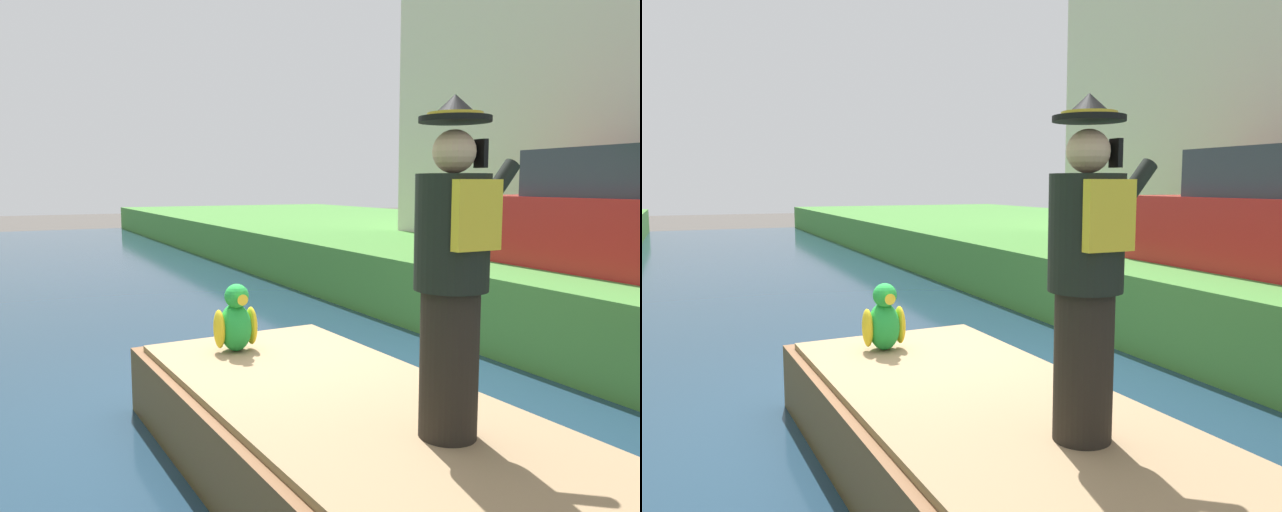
{
  "view_description": "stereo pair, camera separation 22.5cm",
  "coord_description": "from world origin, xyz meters",
  "views": [
    {
      "loc": [
        -1.96,
        -4.9,
        2.1
      ],
      "look_at": [
        -0.03,
        -1.18,
        1.61
      ],
      "focal_mm": 34.99,
      "sensor_mm": 36.0,
      "label": 1
    },
    {
      "loc": [
        -1.76,
        -5.0,
        2.1
      ],
      "look_at": [
        -0.03,
        -1.18,
        1.61
      ],
      "focal_mm": 34.99,
      "sensor_mm": 36.0,
      "label": 2
    }
  ],
  "objects": [
    {
      "name": "person_pirate",
      "position": [
        0.19,
        -2.3,
        1.64
      ],
      "size": [
        0.61,
        0.42,
        1.85
      ],
      "rotation": [
        0.0,
        0.0,
        0.06
      ],
      "color": "black",
      "rests_on": "boat"
    },
    {
      "name": "canal_water",
      "position": [
        0.0,
        0.0,
        0.05
      ],
      "size": [
        5.94,
        48.0,
        0.1
      ],
      "primitive_type": "cube",
      "color": "#1E384C",
      "rests_on": "ground"
    },
    {
      "name": "boat",
      "position": [
        0.0,
        -1.45,
        0.4
      ],
      "size": [
        1.96,
        4.27,
        0.61
      ],
      "color": "brown",
      "rests_on": "canal_water"
    },
    {
      "name": "parrot_plush",
      "position": [
        -0.25,
        -0.08,
        0.95
      ],
      "size": [
        0.36,
        0.34,
        0.57
      ],
      "color": "green",
      "rests_on": "boat"
    },
    {
      "name": "parked_car_red",
      "position": [
        4.87,
        0.26,
        1.66
      ],
      "size": [
        1.8,
        4.04,
        1.5
      ],
      "color": "red",
      "rests_on": "grass_bank_far"
    },
    {
      "name": "ground_plane",
      "position": [
        0.0,
        0.0,
        0.0
      ],
      "size": [
        80.0,
        80.0,
        0.0
      ],
      "primitive_type": "plane",
      "color": "#4C4742"
    }
  ]
}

